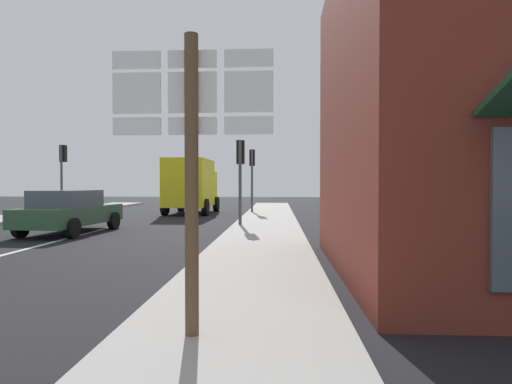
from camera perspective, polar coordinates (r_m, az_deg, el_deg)
ground_plane at (r=15.43m, az=-21.90°, el=-5.23°), size 80.00×80.00×0.00m
sidewalk_right at (r=12.02m, az=0.84°, el=-6.60°), size 2.54×44.00×0.14m
lane_centre_stripe at (r=11.95m, az=-30.07°, el=-7.11°), size 0.16×12.00×0.01m
sedan_far at (r=15.48m, az=-24.24°, el=-2.40°), size 2.22×4.32×1.47m
delivery_truck at (r=23.83m, az=-8.88°, el=1.02°), size 2.57×5.04×3.05m
route_sign_post at (r=4.29m, az=-8.80°, el=5.39°), size 1.66×0.14×3.20m
traffic_light_far_right at (r=23.06m, az=-0.54°, el=3.54°), size 0.30×0.49×3.59m
traffic_light_far_left at (r=24.53m, az=-25.04°, el=3.59°), size 0.30×0.49×3.77m
traffic_light_near_right at (r=15.85m, az=-2.15°, el=3.99°), size 0.30×0.49×3.35m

